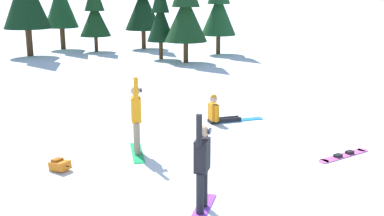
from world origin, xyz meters
The scene contains 10 objects.
snowboarder_foreground centered at (0.70, 0.78, 0.94)m, with size 0.37×1.49×2.00m.
snowboarder_midground centered at (-1.50, 3.71, 0.97)m, with size 0.83×1.56×2.05m.
snowboarder_background centered at (0.21, 7.00, 0.32)m, with size 1.76×1.23×0.93m.
loose_snowboard_near_left centered at (3.76, 4.48, 0.02)m, with size 1.44×1.42×0.09m.
backpack_orange centered at (-2.94, 2.23, 0.14)m, with size 0.56×0.47×0.29m.
pine_tree_leaning centered at (-3.29, 19.03, 3.01)m, with size 2.43×2.43×5.51m.
pine_tree_short centered at (-10.16, 22.65, 2.58)m, with size 2.04×2.04×4.74m.
pine_tree_tall centered at (-1.96, 22.96, 3.05)m, with size 2.23×2.23×5.59m.
pine_tree_young centered at (-7.49, 24.83, 3.28)m, with size 2.54×2.54×6.01m.
pine_tree_twin centered at (-5.05, 20.19, 2.63)m, with size 1.64×1.64×4.84m.
Camera 1 is at (2.07, -7.50, 4.18)m, focal length 44.43 mm.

